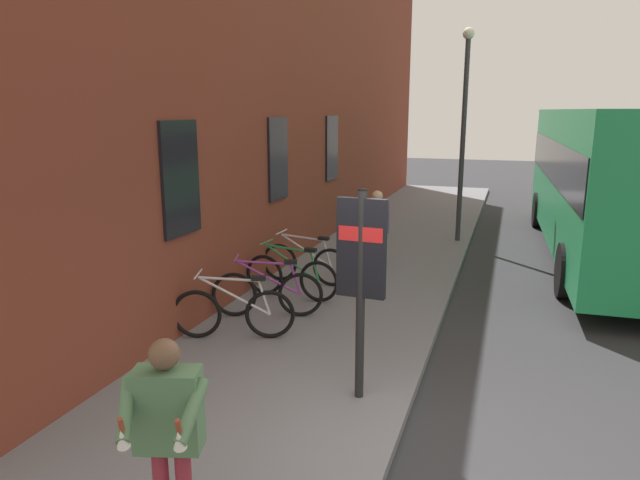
{
  "coord_description": "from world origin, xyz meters",
  "views": [
    {
      "loc": [
        -4.89,
        -0.91,
        3.33
      ],
      "look_at": [
        2.44,
        1.57,
        1.57
      ],
      "focal_mm": 32.02,
      "sensor_mm": 36.0,
      "label": 1
    }
  ],
  "objects_px": {
    "transit_info_sign": "(361,262)",
    "street_lamp": "(464,118)",
    "city_bus": "(611,175)",
    "bicycle_beside_lamp": "(234,312)",
    "bicycle_mid_rack": "(291,276)",
    "pedestrian_near_bus": "(377,223)",
    "tourist_with_hotdogs": "(168,423)",
    "bicycle_nearest_sign": "(305,263)",
    "bicycle_far_end": "(268,293)"
  },
  "relations": [
    {
      "from": "bicycle_beside_lamp",
      "to": "transit_info_sign",
      "type": "relative_size",
      "value": 0.71
    },
    {
      "from": "bicycle_far_end",
      "to": "tourist_with_hotdogs",
      "type": "bearing_deg",
      "value": -164.39
    },
    {
      "from": "street_lamp",
      "to": "tourist_with_hotdogs",
      "type": "bearing_deg",
      "value": 174.93
    },
    {
      "from": "bicycle_far_end",
      "to": "street_lamp",
      "type": "distance_m",
      "value": 7.43
    },
    {
      "from": "city_bus",
      "to": "tourist_with_hotdogs",
      "type": "xyz_separation_m",
      "value": [
        -11.09,
        4.3,
        -0.77
      ]
    },
    {
      "from": "bicycle_beside_lamp",
      "to": "bicycle_nearest_sign",
      "type": "distance_m",
      "value": 2.85
    },
    {
      "from": "tourist_with_hotdogs",
      "to": "bicycle_nearest_sign",
      "type": "bearing_deg",
      "value": 11.79
    },
    {
      "from": "bicycle_far_end",
      "to": "street_lamp",
      "type": "height_order",
      "value": "street_lamp"
    },
    {
      "from": "transit_info_sign",
      "to": "street_lamp",
      "type": "bearing_deg",
      "value": -1.92
    },
    {
      "from": "transit_info_sign",
      "to": "pedestrian_near_bus",
      "type": "distance_m",
      "value": 5.29
    },
    {
      "from": "bicycle_mid_rack",
      "to": "pedestrian_near_bus",
      "type": "height_order",
      "value": "pedestrian_near_bus"
    },
    {
      "from": "bicycle_nearest_sign",
      "to": "bicycle_beside_lamp",
      "type": "bearing_deg",
      "value": 179.05
    },
    {
      "from": "bicycle_beside_lamp",
      "to": "pedestrian_near_bus",
      "type": "xyz_separation_m",
      "value": [
        4.07,
        -1.13,
        0.62
      ]
    },
    {
      "from": "bicycle_far_end",
      "to": "pedestrian_near_bus",
      "type": "distance_m",
      "value": 3.32
    },
    {
      "from": "transit_info_sign",
      "to": "pedestrian_near_bus",
      "type": "bearing_deg",
      "value": 11.14
    },
    {
      "from": "tourist_with_hotdogs",
      "to": "street_lamp",
      "type": "xyz_separation_m",
      "value": [
        11.3,
        -1.0,
        2.0
      ]
    },
    {
      "from": "bicycle_far_end",
      "to": "bicycle_mid_rack",
      "type": "height_order",
      "value": "same"
    },
    {
      "from": "bicycle_beside_lamp",
      "to": "city_bus",
      "type": "relative_size",
      "value": 0.16
    },
    {
      "from": "tourist_with_hotdogs",
      "to": "transit_info_sign",
      "type": "bearing_deg",
      "value": -14.89
    },
    {
      "from": "bicycle_mid_rack",
      "to": "street_lamp",
      "type": "relative_size",
      "value": 0.35
    },
    {
      "from": "bicycle_mid_rack",
      "to": "transit_info_sign",
      "type": "height_order",
      "value": "transit_info_sign"
    },
    {
      "from": "bicycle_mid_rack",
      "to": "bicycle_nearest_sign",
      "type": "bearing_deg",
      "value": 4.64
    },
    {
      "from": "transit_info_sign",
      "to": "street_lamp",
      "type": "relative_size",
      "value": 0.47
    },
    {
      "from": "bicycle_far_end",
      "to": "city_bus",
      "type": "xyz_separation_m",
      "value": [
        6.33,
        -5.63,
        1.41
      ]
    },
    {
      "from": "bicycle_nearest_sign",
      "to": "tourist_with_hotdogs",
      "type": "height_order",
      "value": "tourist_with_hotdogs"
    },
    {
      "from": "city_bus",
      "to": "street_lamp",
      "type": "xyz_separation_m",
      "value": [
        0.21,
        3.3,
        1.23
      ]
    },
    {
      "from": "bicycle_far_end",
      "to": "city_bus",
      "type": "bearing_deg",
      "value": -41.64
    },
    {
      "from": "bicycle_beside_lamp",
      "to": "bicycle_far_end",
      "type": "height_order",
      "value": "same"
    },
    {
      "from": "transit_info_sign",
      "to": "street_lamp",
      "type": "xyz_separation_m",
      "value": [
        8.61,
        -0.29,
        1.43
      ]
    },
    {
      "from": "city_bus",
      "to": "street_lamp",
      "type": "height_order",
      "value": "street_lamp"
    },
    {
      "from": "bicycle_beside_lamp",
      "to": "bicycle_mid_rack",
      "type": "distance_m",
      "value": 1.95
    },
    {
      "from": "bicycle_beside_lamp",
      "to": "pedestrian_near_bus",
      "type": "relative_size",
      "value": 1.03
    },
    {
      "from": "tourist_with_hotdogs",
      "to": "bicycle_mid_rack",
      "type": "bearing_deg",
      "value": 12.88
    },
    {
      "from": "bicycle_mid_rack",
      "to": "bicycle_nearest_sign",
      "type": "xyz_separation_m",
      "value": [
        0.9,
        0.07,
        0.0
      ]
    },
    {
      "from": "bicycle_mid_rack",
      "to": "tourist_with_hotdogs",
      "type": "relative_size",
      "value": 1.07
    },
    {
      "from": "bicycle_nearest_sign",
      "to": "transit_info_sign",
      "type": "distance_m",
      "value": 4.62
    },
    {
      "from": "transit_info_sign",
      "to": "city_bus",
      "type": "relative_size",
      "value": 0.23
    },
    {
      "from": "transit_info_sign",
      "to": "street_lamp",
      "type": "distance_m",
      "value": 8.73
    },
    {
      "from": "bicycle_far_end",
      "to": "tourist_with_hotdogs",
      "type": "xyz_separation_m",
      "value": [
        -4.75,
        -1.33,
        0.64
      ]
    },
    {
      "from": "city_bus",
      "to": "bicycle_mid_rack",
      "type": "bearing_deg",
      "value": 133.69
    },
    {
      "from": "bicycle_beside_lamp",
      "to": "street_lamp",
      "type": "bearing_deg",
      "value": -17.93
    },
    {
      "from": "bicycle_beside_lamp",
      "to": "street_lamp",
      "type": "xyz_separation_m",
      "value": [
        7.52,
        -2.43,
        2.64
      ]
    },
    {
      "from": "tourist_with_hotdogs",
      "to": "city_bus",
      "type": "bearing_deg",
      "value": -21.21
    },
    {
      "from": "bicycle_mid_rack",
      "to": "city_bus",
      "type": "xyz_separation_m",
      "value": [
        5.36,
        -5.61,
        1.41
      ]
    },
    {
      "from": "city_bus",
      "to": "bicycle_beside_lamp",
      "type": "bearing_deg",
      "value": 141.89
    },
    {
      "from": "transit_info_sign",
      "to": "tourist_with_hotdogs",
      "type": "relative_size",
      "value": 1.45
    },
    {
      "from": "bicycle_nearest_sign",
      "to": "tourist_with_hotdogs",
      "type": "relative_size",
      "value": 1.07
    },
    {
      "from": "bicycle_far_end",
      "to": "pedestrian_near_bus",
      "type": "xyz_separation_m",
      "value": [
        3.1,
        -1.03,
        0.62
      ]
    },
    {
      "from": "tourist_with_hotdogs",
      "to": "bicycle_far_end",
      "type": "bearing_deg",
      "value": 15.61
    },
    {
      "from": "city_bus",
      "to": "tourist_with_hotdogs",
      "type": "bearing_deg",
      "value": 158.79
    }
  ]
}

